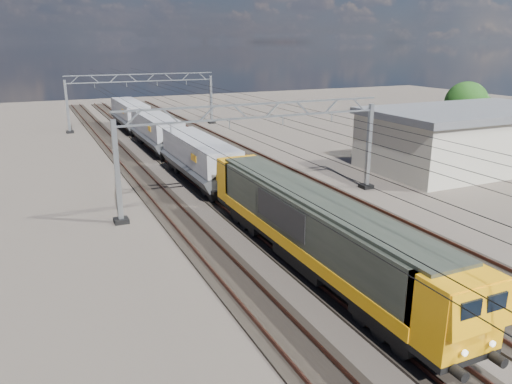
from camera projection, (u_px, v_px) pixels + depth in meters
name	position (u px, v px, depth m)	size (l,w,h in m)	color
ground	(283.00, 221.00, 32.07)	(160.00, 160.00, 0.00)	black
track_outer_west	(193.00, 234.00, 29.66)	(2.60, 140.00, 0.30)	black
track_loco	(254.00, 225.00, 31.25)	(2.60, 140.00, 0.30)	black
track_inner_east	(310.00, 216.00, 32.84)	(2.60, 140.00, 0.30)	black
track_outer_east	(360.00, 208.00, 34.44)	(2.60, 140.00, 0.30)	black
catenary_gantry_mid	(257.00, 150.00, 34.43)	(19.90, 0.90, 7.11)	#939BA1
catenary_gantry_far	(143.00, 99.00, 65.77)	(19.90, 0.90, 7.11)	#939BA1
overhead_wires	(235.00, 116.00, 37.38)	(12.03, 140.00, 0.53)	black
locomotive	(313.00, 227.00, 24.49)	(2.76, 21.10, 3.62)	black
hopper_wagon_lead	(199.00, 157.00, 39.92)	(3.38, 13.00, 3.25)	black
hopper_wagon_mid	(157.00, 130.00, 52.29)	(3.38, 13.00, 3.25)	black
hopper_wagon_third	(130.00, 113.00, 64.65)	(3.38, 13.00, 3.25)	black
industrial_shed	(467.00, 138.00, 45.27)	(18.60, 10.60, 5.40)	beige
tree_far	(470.00, 105.00, 54.88)	(5.18, 4.78, 6.96)	#3A231A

